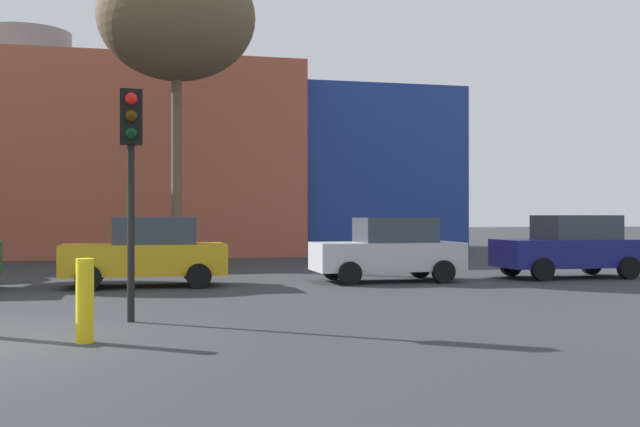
% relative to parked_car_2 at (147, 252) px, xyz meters
% --- Properties ---
extents(building_backdrop, '(39.24, 13.26, 10.35)m').
position_rel_parked_car_2_xyz_m(building_backdrop, '(-5.34, 18.62, 3.25)').
color(building_backdrop, '#B2563D').
rests_on(building_backdrop, ground_plane).
extents(parked_car_2, '(3.92, 1.93, 1.70)m').
position_rel_parked_car_2_xyz_m(parked_car_2, '(0.00, 0.00, 0.00)').
color(parked_car_2, gold).
rests_on(parked_car_2, ground_plane).
extents(parked_car_3, '(3.89, 1.91, 1.69)m').
position_rel_parked_car_2_xyz_m(parked_car_3, '(6.24, 0.00, -0.01)').
color(parked_car_3, silver).
rests_on(parked_car_3, ground_plane).
extents(parked_car_4, '(4.04, 1.98, 1.75)m').
position_rel_parked_car_2_xyz_m(parked_car_4, '(11.59, -0.00, 0.03)').
color(parked_car_4, navy).
rests_on(parked_car_4, ground_plane).
extents(traffic_light_island, '(0.37, 0.37, 3.79)m').
position_rel_parked_car_2_xyz_m(traffic_light_island, '(-0.30, -6.36, 1.95)').
color(traffic_light_island, black).
rests_on(traffic_light_island, ground_plane).
extents(bare_tree_1, '(5.12, 5.12, 10.26)m').
position_rel_parked_car_2_xyz_m(bare_tree_1, '(0.98, 5.98, 7.33)').
color(bare_tree_1, brown).
rests_on(bare_tree_1, ground_plane).
extents(bollard_yellow_1, '(0.24, 0.24, 1.15)m').
position_rel_parked_car_2_xyz_m(bollard_yellow_1, '(-0.88, -8.30, -0.27)').
color(bollard_yellow_1, yellow).
rests_on(bollard_yellow_1, ground_plane).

